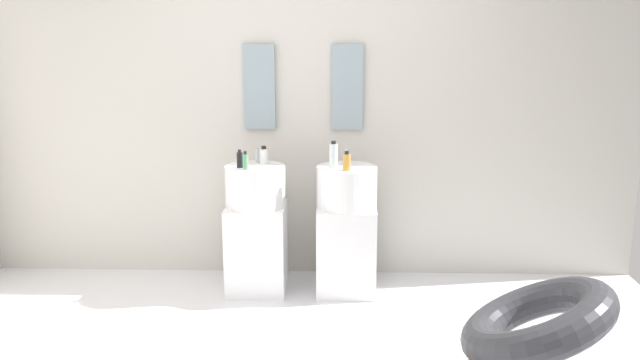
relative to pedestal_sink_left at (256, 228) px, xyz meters
name	(u,v)px	position (x,y,z in m)	size (l,w,h in m)	color
rear_partition	(304,97)	(0.31, 0.41, 0.86)	(4.80, 0.10, 2.60)	beige
pedestal_sink_left	(256,228)	(0.00, 0.00, 0.00)	(0.41, 0.41, 0.98)	white
pedestal_sink_right	(346,229)	(0.62, 0.00, 0.00)	(0.41, 0.41, 0.98)	white
vanity_mirror_left	(259,87)	(0.00, 0.34, 0.93)	(0.22, 0.03, 0.59)	#8C9EA8
vanity_mirror_right	(347,87)	(0.62, 0.34, 0.93)	(0.22, 0.03, 0.59)	#8C9EA8
lounge_chair	(536,331)	(1.54, -1.34, -0.09)	(1.01, 1.01, 0.65)	#B7BABF
soap_bottle_white	(264,156)	(0.05, 0.09, 0.49)	(0.06, 0.06, 0.12)	white
soap_bottle_clear	(334,156)	(0.53, -0.04, 0.52)	(0.06, 0.06, 0.18)	silver
soap_bottle_green	(245,161)	(-0.05, -0.11, 0.49)	(0.04, 0.04, 0.12)	#59996B
soap_bottle_amber	(347,162)	(0.61, -0.12, 0.49)	(0.05, 0.05, 0.13)	#C68C38
soap_bottle_black	(240,160)	(-0.09, -0.05, 0.49)	(0.04, 0.04, 0.12)	black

